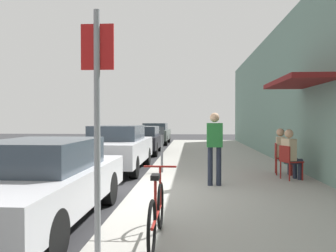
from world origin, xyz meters
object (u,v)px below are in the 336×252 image
(parked_car_0, at_px, (39,181))
(street_sign, at_px, (97,123))
(seated_patron_0, at_px, (291,152))
(cafe_chair_1, at_px, (280,156))
(parked_car_2, at_px, (142,139))
(seated_patron_1, at_px, (282,150))
(pedestrian_standing, at_px, (215,143))
(cafe_chair_0, at_px, (289,160))
(parking_meter, at_px, (162,146))
(parked_car_1, at_px, (117,147))
(bicycle_0, at_px, (157,214))
(parked_car_3, at_px, (155,133))

(parked_car_0, distance_m, street_sign, 2.65)
(seated_patron_0, xyz_separation_m, cafe_chair_1, (-0.06, 0.81, -0.19))
(parked_car_2, relative_size, seated_patron_1, 3.41)
(parked_car_0, xyz_separation_m, pedestrian_standing, (2.94, 2.77, 0.42))
(parked_car_0, xyz_separation_m, cafe_chair_0, (4.89, 3.68, -0.08))
(cafe_chair_0, xyz_separation_m, seated_patron_0, (0.06, 0.02, 0.19))
(parking_meter, bearing_deg, parked_car_1, 147.11)
(parked_car_1, xyz_separation_m, seated_patron_1, (4.95, -1.15, 0.06))
(cafe_chair_1, bearing_deg, pedestrian_standing, -138.33)
(street_sign, relative_size, bicycle_0, 1.52)
(seated_patron_0, relative_size, seated_patron_1, 1.00)
(parked_car_3, bearing_deg, street_sign, -85.57)
(parking_meter, relative_size, pedestrian_standing, 0.78)
(parked_car_3, bearing_deg, parking_meter, -83.06)
(parking_meter, bearing_deg, pedestrian_standing, -53.31)
(bicycle_0, xyz_separation_m, seated_patron_0, (2.98, 4.64, 0.34))
(street_sign, distance_m, seated_patron_1, 7.38)
(parked_car_2, bearing_deg, pedestrian_standing, -70.61)
(parked_car_1, height_order, parked_car_3, parked_car_1)
(parked_car_2, distance_m, seated_patron_1, 8.29)
(pedestrian_standing, bearing_deg, street_sign, -106.92)
(bicycle_0, bearing_deg, parked_car_3, 96.13)
(parked_car_0, bearing_deg, seated_patron_1, 42.25)
(cafe_chair_1, xyz_separation_m, seated_patron_1, (0.06, -0.01, 0.19))
(parking_meter, bearing_deg, parked_car_3, 96.94)
(bicycle_0, bearing_deg, seated_patron_0, 57.28)
(seated_patron_0, relative_size, cafe_chair_1, 1.48)
(parked_car_2, relative_size, parked_car_3, 1.00)
(cafe_chair_0, relative_size, pedestrian_standing, 0.51)
(cafe_chair_0, bearing_deg, parking_meter, 163.90)
(parking_meter, xyz_separation_m, seated_patron_1, (3.40, -0.15, -0.07))
(parked_car_2, distance_m, parked_car_3, 6.25)
(seated_patron_1, relative_size, pedestrian_standing, 0.76)
(parked_car_2, bearing_deg, seated_patron_1, -53.30)
(parked_car_0, distance_m, seated_patron_1, 6.69)
(parking_meter, bearing_deg, cafe_chair_0, -16.10)
(parked_car_0, bearing_deg, cafe_chair_1, 42.66)
(parked_car_3, distance_m, bicycle_0, 18.44)
(parked_car_3, bearing_deg, cafe_chair_0, -70.35)
(parked_car_1, height_order, seated_patron_0, parked_car_1)
(parked_car_2, relative_size, cafe_chair_0, 5.06)
(parked_car_3, relative_size, cafe_chair_1, 5.06)
(parked_car_0, bearing_deg, street_sign, -52.78)
(parked_car_3, distance_m, seated_patron_1, 13.81)
(parking_meter, height_order, bicycle_0, parking_meter)
(seated_patron_0, bearing_deg, seated_patron_1, 90.06)
(seated_patron_1, height_order, pedestrian_standing, pedestrian_standing)
(parked_car_0, relative_size, cafe_chair_0, 5.06)
(seated_patron_0, distance_m, cafe_chair_1, 0.83)
(parked_car_0, height_order, cafe_chair_0, parked_car_0)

